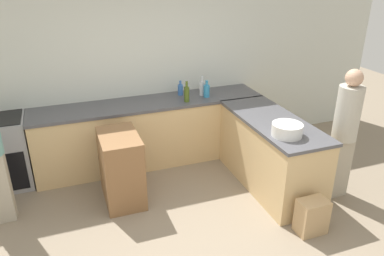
# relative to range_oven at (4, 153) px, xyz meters

# --- Properties ---
(ground_plane) EXTENTS (14.00, 14.00, 0.00)m
(ground_plane) POSITION_rel_range_oven_xyz_m (1.95, -2.04, -0.47)
(ground_plane) COLOR gray
(wall_back) EXTENTS (8.00, 0.06, 2.70)m
(wall_back) POSITION_rel_range_oven_xyz_m (1.95, 0.33, 0.88)
(wall_back) COLOR silver
(wall_back) RESTS_ON ground_plane
(counter_back) EXTENTS (3.27, 0.66, 0.94)m
(counter_back) POSITION_rel_range_oven_xyz_m (1.95, -0.02, -0.00)
(counter_back) COLOR #D6B27A
(counter_back) RESTS_ON ground_plane
(counter_peninsula) EXTENTS (0.69, 1.72, 0.94)m
(counter_peninsula) POSITION_rel_range_oven_xyz_m (3.24, -1.18, -0.00)
(counter_peninsula) COLOR #D6B27A
(counter_peninsula) RESTS_ON ground_plane
(range_oven) EXTENTS (0.62, 0.60, 0.95)m
(range_oven) POSITION_rel_range_oven_xyz_m (0.00, 0.00, 0.00)
(range_oven) COLOR #99999E
(range_oven) RESTS_ON ground_plane
(island_table) EXTENTS (0.46, 0.72, 0.88)m
(island_table) POSITION_rel_range_oven_xyz_m (1.36, -0.86, -0.03)
(island_table) COLOR brown
(island_table) RESTS_ON ground_plane
(mixing_bowl) EXTENTS (0.35, 0.35, 0.14)m
(mixing_bowl) POSITION_rel_range_oven_xyz_m (3.13, -1.65, 0.54)
(mixing_bowl) COLOR white
(mixing_bowl) RESTS_ON counter_peninsula
(vinegar_bottle_clear) EXTENTS (0.07, 0.07, 0.29)m
(vinegar_bottle_clear) POSITION_rel_range_oven_xyz_m (2.75, -0.01, 0.58)
(vinegar_bottle_clear) COLOR silver
(vinegar_bottle_clear) RESTS_ON counter_back
(water_bottle_blue) EXTENTS (0.08, 0.08, 0.22)m
(water_bottle_blue) POSITION_rel_range_oven_xyz_m (2.46, 0.12, 0.55)
(water_bottle_blue) COLOR #386BB7
(water_bottle_blue) RESTS_ON counter_back
(olive_oil_bottle) EXTENTS (0.07, 0.07, 0.30)m
(olive_oil_bottle) POSITION_rel_range_oven_xyz_m (2.45, -0.19, 0.58)
(olive_oil_bottle) COLOR #475B1E
(olive_oil_bottle) RESTS_ON counter_back
(dish_soap_bottle) EXTENTS (0.09, 0.09, 0.25)m
(dish_soap_bottle) POSITION_rel_range_oven_xyz_m (2.78, -0.10, 0.56)
(dish_soap_bottle) COLOR #338CBF
(dish_soap_bottle) RESTS_ON counter_back
(person_at_peninsula) EXTENTS (0.29, 0.29, 1.64)m
(person_at_peninsula) POSITION_rel_range_oven_xyz_m (3.92, -1.69, 0.43)
(person_at_peninsula) COLOR #ADA38E
(person_at_peninsula) RESTS_ON ground_plane
(paper_bag) EXTENTS (0.32, 0.22, 0.40)m
(paper_bag) POSITION_rel_range_oven_xyz_m (3.17, -2.20, -0.27)
(paper_bag) COLOR tan
(paper_bag) RESTS_ON ground_plane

